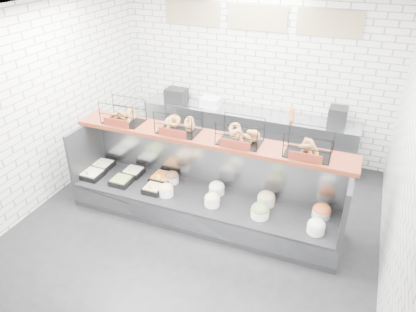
% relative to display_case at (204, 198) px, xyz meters
% --- Properties ---
extents(ground, '(5.50, 5.50, 0.00)m').
position_rel_display_case_xyz_m(ground, '(-0.00, -0.34, -0.33)').
color(ground, black).
rests_on(ground, ground).
extents(room_shell, '(5.02, 5.51, 3.01)m').
position_rel_display_case_xyz_m(room_shell, '(-0.00, 0.26, 1.73)').
color(room_shell, white).
rests_on(room_shell, ground).
extents(display_case, '(4.00, 0.90, 1.20)m').
position_rel_display_case_xyz_m(display_case, '(0.00, 0.00, 0.00)').
color(display_case, black).
rests_on(display_case, ground).
extents(bagel_shelf, '(4.10, 0.50, 0.40)m').
position_rel_display_case_xyz_m(bagel_shelf, '(0.00, 0.17, 1.04)').
color(bagel_shelf, '#4F1D11').
rests_on(bagel_shelf, display_case).
extents(prep_counter, '(4.00, 0.60, 1.20)m').
position_rel_display_case_xyz_m(prep_counter, '(-0.01, 2.09, 0.14)').
color(prep_counter, '#93969B').
rests_on(prep_counter, ground).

